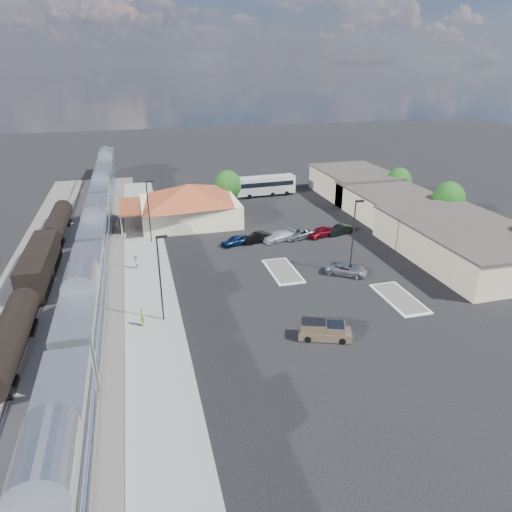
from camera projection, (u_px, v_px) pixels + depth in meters
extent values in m
plane|color=black|center=(256.00, 282.00, 53.11)|extent=(280.00, 280.00, 0.00)
cube|color=#4C4944|center=(71.00, 273.00, 55.20)|extent=(16.00, 100.00, 0.12)
cube|color=gray|center=(148.00, 272.00, 55.56)|extent=(5.50, 92.00, 0.18)
cube|color=silver|center=(53.00, 498.00, 23.31)|extent=(3.00, 20.00, 5.00)
cube|color=silver|center=(85.00, 304.00, 41.99)|extent=(3.00, 20.00, 5.00)
cube|color=black|center=(89.00, 330.00, 43.06)|extent=(2.20, 16.00, 0.60)
cube|color=silver|center=(97.00, 230.00, 60.67)|extent=(3.00, 20.00, 5.00)
cube|color=black|center=(99.00, 249.00, 61.74)|extent=(2.20, 16.00, 0.60)
cube|color=silver|center=(103.00, 191.00, 79.35)|extent=(3.00, 20.00, 5.00)
cube|color=black|center=(105.00, 206.00, 80.42)|extent=(2.20, 16.00, 0.60)
cube|color=silver|center=(107.00, 167.00, 98.03)|extent=(3.00, 20.00, 5.00)
cube|color=black|center=(109.00, 179.00, 99.10)|extent=(2.20, 16.00, 0.60)
cylinder|color=black|center=(9.00, 339.00, 38.46)|extent=(2.80, 14.00, 2.80)
cube|color=black|center=(13.00, 357.00, 39.16)|extent=(2.20, 12.00, 0.60)
cube|color=black|center=(40.00, 264.00, 52.65)|extent=(2.80, 14.00, 3.60)
cube|color=black|center=(43.00, 278.00, 53.40)|extent=(2.20, 12.00, 0.60)
cylinder|color=black|center=(58.00, 222.00, 66.93)|extent=(2.80, 14.00, 2.80)
cube|color=black|center=(60.00, 233.00, 67.63)|extent=(2.20, 12.00, 0.60)
cube|color=beige|center=(190.00, 211.00, 72.68)|extent=(15.00, 12.00, 3.60)
pyramid|color=brown|center=(188.00, 192.00, 71.48)|extent=(15.30, 12.24, 2.60)
cube|color=brown|center=(130.00, 206.00, 69.93)|extent=(3.20, 9.60, 0.25)
cube|color=#C6B28C|center=(464.00, 243.00, 58.96)|extent=(14.00, 22.00, 4.20)
cube|color=#3F3833|center=(467.00, 227.00, 58.08)|extent=(14.40, 22.40, 0.30)
cube|color=#C6B28C|center=(392.00, 205.00, 75.01)|extent=(12.00, 18.00, 4.00)
cube|color=#3F3833|center=(393.00, 192.00, 74.17)|extent=(12.40, 18.40, 0.30)
cube|color=#C6B28C|center=(354.00, 184.00, 87.36)|extent=(12.00, 16.00, 4.50)
cube|color=#3F3833|center=(355.00, 171.00, 86.43)|extent=(12.40, 16.40, 0.30)
cube|color=silver|center=(283.00, 271.00, 55.81)|extent=(3.30, 7.50, 0.15)
cube|color=#4C4944|center=(283.00, 270.00, 55.78)|extent=(2.70, 6.90, 0.10)
cube|color=silver|center=(399.00, 298.00, 49.30)|extent=(3.30, 7.50, 0.15)
cube|color=#4C4944|center=(400.00, 298.00, 49.27)|extent=(2.70, 6.90, 0.10)
cylinder|color=black|center=(160.00, 280.00, 43.40)|extent=(0.16, 0.16, 9.00)
cube|color=black|center=(162.00, 237.00, 41.82)|extent=(1.00, 0.25, 0.22)
cylinder|color=black|center=(149.00, 213.00, 62.97)|extent=(0.16, 0.16, 9.00)
cube|color=black|center=(150.00, 181.00, 61.39)|extent=(1.00, 0.25, 0.22)
cylinder|color=black|center=(353.00, 237.00, 54.21)|extent=(0.16, 0.16, 9.00)
cube|color=black|center=(360.00, 201.00, 52.63)|extent=(1.00, 0.25, 0.22)
cylinder|color=#382314|center=(445.00, 216.00, 71.32)|extent=(0.30, 0.30, 2.86)
ellipsoid|color=#173E11|center=(448.00, 199.00, 70.23)|extent=(4.94, 4.94, 5.46)
cylinder|color=#382314|center=(397.00, 194.00, 83.83)|extent=(0.30, 0.30, 2.55)
ellipsoid|color=#173E11|center=(399.00, 181.00, 82.86)|extent=(4.41, 4.41, 4.87)
cylinder|color=#382314|center=(228.00, 200.00, 79.98)|extent=(0.30, 0.30, 2.73)
ellipsoid|color=#173E11|center=(228.00, 185.00, 78.94)|extent=(4.71, 4.71, 5.21)
cube|color=#987C5E|center=(325.00, 334.00, 42.12)|extent=(5.17, 3.37, 0.79)
cube|color=#987C5E|center=(325.00, 328.00, 41.88)|extent=(2.32, 2.22, 0.84)
cube|color=#987C5E|center=(325.00, 327.00, 41.84)|extent=(2.77, 2.39, 0.97)
cylinder|color=black|center=(342.00, 341.00, 41.31)|extent=(0.68, 0.46, 0.64)
cylinder|color=black|center=(341.00, 332.00, 42.77)|extent=(0.68, 0.46, 0.64)
cylinder|color=black|center=(308.00, 339.00, 41.60)|extent=(0.68, 0.46, 0.64)
cylinder|color=black|center=(308.00, 330.00, 43.05)|extent=(0.68, 0.46, 0.64)
imported|color=#A6A9AE|center=(346.00, 269.00, 54.84)|extent=(5.45, 4.70, 1.39)
cube|color=white|center=(265.00, 185.00, 87.04)|extent=(11.77, 3.22, 3.30)
cube|color=black|center=(265.00, 183.00, 86.89)|extent=(10.84, 3.21, 0.87)
cylinder|color=black|center=(287.00, 193.00, 87.88)|extent=(0.89, 0.34, 0.87)
cylinder|color=black|center=(282.00, 190.00, 89.87)|extent=(0.89, 0.34, 0.87)
cylinder|color=black|center=(249.00, 196.00, 85.68)|extent=(0.89, 0.34, 0.87)
cylinder|color=black|center=(246.00, 193.00, 87.66)|extent=(0.89, 0.34, 0.87)
imported|color=#ABC83E|center=(143.00, 317.00, 43.62)|extent=(0.56, 0.76, 1.91)
imported|color=silver|center=(136.00, 262.00, 55.83)|extent=(0.82, 0.98, 1.84)
imported|color=#0D1E45|center=(235.00, 240.00, 63.70)|extent=(4.42, 2.74, 1.40)
imported|color=black|center=(257.00, 238.00, 64.73)|extent=(4.54, 2.55, 1.42)
imported|color=silver|center=(279.00, 236.00, 65.22)|extent=(5.31, 3.41, 1.43)
imported|color=gray|center=(299.00, 234.00, 66.26)|extent=(5.40, 3.65, 1.38)
imported|color=maroon|center=(320.00, 232.00, 66.73)|extent=(4.72, 2.98, 1.50)
imported|color=black|center=(340.00, 230.00, 67.77)|extent=(4.54, 2.71, 1.41)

